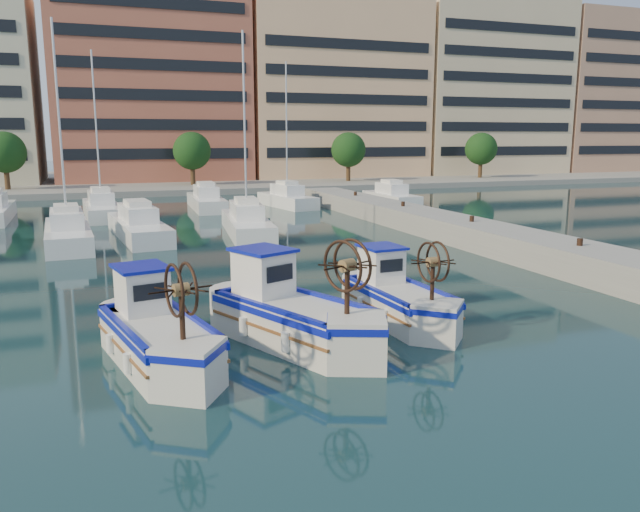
{
  "coord_description": "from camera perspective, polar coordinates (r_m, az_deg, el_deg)",
  "views": [
    {
      "loc": [
        -5.77,
        -14.41,
        5.64
      ],
      "look_at": [
        1.52,
        5.99,
        1.5
      ],
      "focal_mm": 35.0,
      "sensor_mm": 36.0,
      "label": 1
    }
  ],
  "objects": [
    {
      "name": "waterfront",
      "position": [
        81.03,
        -9.25,
        14.55
      ],
      "size": [
        180.0,
        40.0,
        25.6
      ],
      "color": "gray",
      "rests_on": "ground"
    },
    {
      "name": "fishing_boat_a",
      "position": [
        16.33,
        -14.73,
        -6.74
      ],
      "size": [
        2.82,
        4.86,
        2.95
      ],
      "rotation": [
        0.0,
        0.0,
        0.21
      ],
      "color": "silver",
      "rests_on": "ground"
    },
    {
      "name": "yacht_marina",
      "position": [
        42.1,
        -16.22,
        3.41
      ],
      "size": [
        37.37,
        23.41,
        11.5
      ],
      "color": "white",
      "rests_on": "ground"
    },
    {
      "name": "fishing_boat_c",
      "position": [
        19.53,
        7.06,
        -3.69
      ],
      "size": [
        2.09,
        4.55,
        2.8
      ],
      "rotation": [
        0.0,
        0.0,
        0.06
      ],
      "color": "silver",
      "rests_on": "ground"
    },
    {
      "name": "ground",
      "position": [
        16.51,
        2.06,
        -9.16
      ],
      "size": [
        300.0,
        300.0,
        0.0
      ],
      "primitive_type": "plane",
      "color": "#17383E",
      "rests_on": "ground"
    },
    {
      "name": "quay",
      "position": [
        29.66,
        19.99,
        0.38
      ],
      "size": [
        3.0,
        60.0,
        1.2
      ],
      "primitive_type": "cube",
      "color": "gray",
      "rests_on": "ground"
    },
    {
      "name": "fishing_boat_b",
      "position": [
        17.31,
        -2.72,
        -5.15
      ],
      "size": [
        3.85,
        5.3,
        3.19
      ],
      "rotation": [
        0.0,
        0.0,
        0.41
      ],
      "color": "silver",
      "rests_on": "ground"
    }
  ]
}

